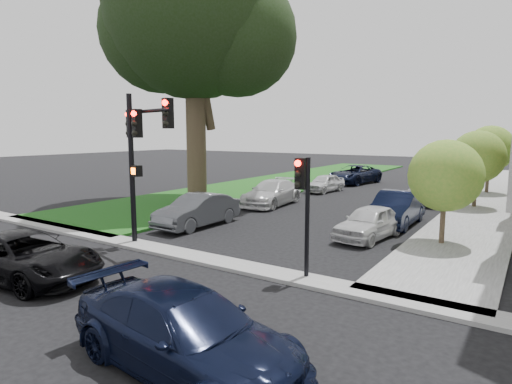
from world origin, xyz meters
The scene contains 21 objects.
ground centered at (0.00, 0.00, 0.00)m, with size 140.00×140.00×0.00m, color black.
grass_strip centered at (-9.00, 24.00, 0.06)m, with size 8.00×44.00×0.12m, color #175713.
sidewalk_right centered at (6.75, 24.00, 0.06)m, with size 3.50×44.00×0.12m, color slate.
sidewalk_cross centered at (0.00, 2.00, 0.06)m, with size 60.00×1.00×0.12m, color slate.
eucalyptus centered at (-8.75, 11.45, 11.46)m, with size 11.84×10.75×16.78m.
small_tree_a centered at (6.20, 8.44, 2.69)m, with size 2.69×2.69×4.04m.
small_tree_b centered at (6.20, 18.13, 2.93)m, with size 2.94×2.94×4.41m.
small_tree_c centered at (6.20, 25.03, 3.17)m, with size 3.18×3.18×4.77m.
traffic_signal_main centered at (-3.35, 2.24, 3.94)m, with size 2.80×0.83×5.72m.
traffic_signal_secondary centered at (3.49, 2.19, 2.51)m, with size 0.47×0.38×3.60m.
car_cross_near centered at (-3.30, -2.34, 0.69)m, with size 2.30×4.99×1.39m, color black.
car_cross_far centered at (3.95, -3.32, 0.73)m, with size 2.05×5.05×1.47m, color black.
car_parked_0 centered at (3.51, 8.03, 0.68)m, with size 1.60×3.97×1.35m, color silver.
car_parked_1 centered at (3.72, 11.20, 0.79)m, with size 1.66×4.77×1.57m, color black.
car_parked_2 centered at (3.69, 19.07, 0.76)m, with size 2.53×5.49×1.53m, color #999BA0.
car_parked_3 centered at (3.61, 25.14, 0.70)m, with size 1.65×4.11×1.40m, color #999BA0.
car_parked_4 centered at (3.51, 30.95, 0.67)m, with size 1.89×4.65×1.35m, color black.
car_parked_5 centered at (-3.81, 5.90, 0.75)m, with size 1.58×4.53×1.49m, color #3F4247.
car_parked_6 centered at (-4.00, 12.75, 0.74)m, with size 2.07×5.09×1.48m, color silver.
car_parked_7 centered at (-3.74, 19.72, 0.65)m, with size 1.52×3.79×1.29m, color silver.
car_parked_8 centered at (-3.78, 25.81, 0.77)m, with size 2.56×5.56×1.55m, color black.
Camera 1 is at (9.03, -8.69, 4.30)m, focal length 30.00 mm.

